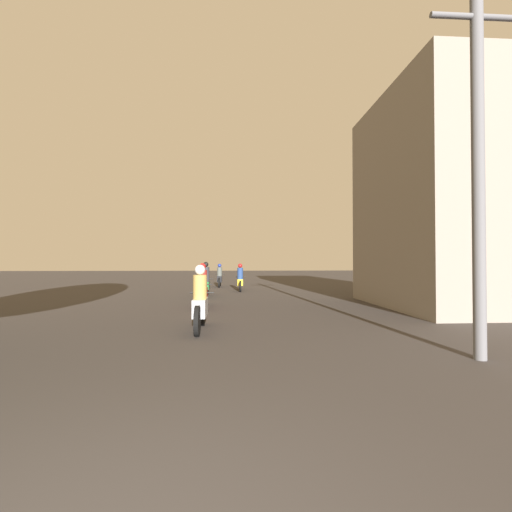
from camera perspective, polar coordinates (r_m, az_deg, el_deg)
name	(u,v)px	position (r m, az deg, el deg)	size (l,w,h in m)	color
motorcycle_silver	(200,304)	(8.25, -9.29, -7.91)	(0.60, 1.93, 1.55)	black
motorcycle_red	(203,290)	(12.37, -8.90, -5.55)	(0.60, 1.88, 1.57)	black
motorcycle_green	(206,283)	(16.12, -8.34, -4.42)	(0.60, 2.17, 1.62)	black
motorcycle_yellow	(240,280)	(19.10, -2.66, -3.98)	(0.60, 2.04, 1.52)	black
motorcycle_black	(220,277)	(22.27, -6.09, -3.58)	(0.60, 2.00, 1.49)	black
building_right_near	(461,201)	(14.56, 31.02, 7.86)	(5.80, 6.33, 7.65)	gray
utility_pole_near	(478,163)	(7.01, 33.05, 12.92)	(1.60, 0.20, 6.26)	slate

